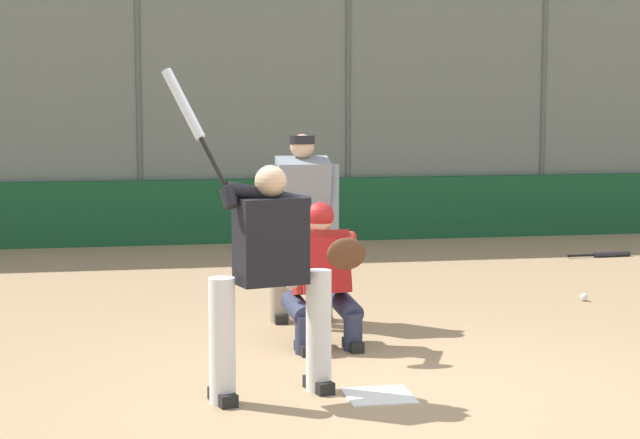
% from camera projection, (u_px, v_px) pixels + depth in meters
% --- Properties ---
extents(ground_plane, '(160.00, 160.00, 0.00)m').
position_uv_depth(ground_plane, '(379.00, 397.00, 6.93)').
color(ground_plane, '#9E7F5B').
extents(home_plate_marker, '(0.43, 0.43, 0.01)m').
position_uv_depth(home_plate_marker, '(379.00, 396.00, 6.93)').
color(home_plate_marker, white).
rests_on(home_plate_marker, ground_plane).
extents(backstop_fence, '(19.57, 0.08, 4.77)m').
position_uv_depth(backstop_fence, '(245.00, 55.00, 14.08)').
color(backstop_fence, '#515651').
rests_on(backstop_fence, ground_plane).
extents(padding_wall, '(19.10, 0.18, 0.85)m').
position_uv_depth(padding_wall, '(247.00, 211.00, 14.22)').
color(padding_wall, '#19512D').
rests_on(padding_wall, ground_plane).
extents(bleachers_beyond, '(13.64, 1.95, 1.16)m').
position_uv_depth(bleachers_beyond, '(317.00, 197.00, 16.67)').
color(bleachers_beyond, slate).
rests_on(bleachers_beyond, ground_plane).
extents(batter_at_plate, '(1.09, 0.57, 2.12)m').
position_uv_depth(batter_at_plate, '(269.00, 272.00, 6.83)').
color(batter_at_plate, silver).
rests_on(batter_at_plate, ground_plane).
extents(catcher_behind_plate, '(0.61, 0.72, 1.13)m').
position_uv_depth(catcher_behind_plate, '(323.00, 273.00, 8.23)').
color(catcher_behind_plate, '#2D334C').
rests_on(catcher_behind_plate, ground_plane).
extents(umpire_home, '(0.66, 0.39, 1.62)m').
position_uv_depth(umpire_home, '(302.00, 222.00, 9.14)').
color(umpire_home, gray).
rests_on(umpire_home, ground_plane).
extents(spare_bat_by_padding, '(0.82, 0.10, 0.07)m').
position_uv_depth(spare_bat_by_padding, '(607.00, 254.00, 12.96)').
color(spare_bat_by_padding, black).
rests_on(spare_bat_by_padding, ground_plane).
extents(fielding_glove_on_dirt, '(0.31, 0.24, 0.11)m').
position_uv_depth(fielding_glove_on_dirt, '(315.00, 258.00, 12.53)').
color(fielding_glove_on_dirt, brown).
rests_on(fielding_glove_on_dirt, ground_plane).
extents(baseball_loose, '(0.07, 0.07, 0.07)m').
position_uv_depth(baseball_loose, '(584.00, 297.00, 10.17)').
color(baseball_loose, white).
rests_on(baseball_loose, ground_plane).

